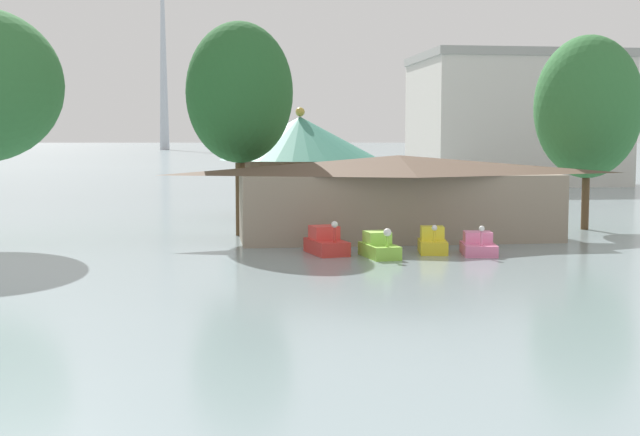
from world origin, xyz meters
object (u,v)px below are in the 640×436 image
object	(u,v)px
pedal_boat_yellow	(432,243)
green_roof_pavilion	(300,160)
distant_broadcast_tower	(163,18)
shoreline_tree_mid	(239,93)
background_building_block	(514,119)
shoreline_tree_right	(588,107)
pedal_boat_red	(326,243)
boathouse	(398,196)
pedal_boat_pink	(478,246)
pedal_boat_lime	(379,247)

from	to	relation	value
pedal_boat_yellow	green_roof_pavilion	distance (m)	22.41
green_roof_pavilion	distant_broadcast_tower	bearing A→B (deg)	94.33
shoreline_tree_mid	background_building_block	distance (m)	65.53
pedal_boat_yellow	shoreline_tree_right	xyz separation A→B (m)	(12.64, 9.84, 7.28)
shoreline_tree_right	background_building_block	xyz separation A→B (m)	(14.61, 53.71, 0.39)
background_building_block	distant_broadcast_tower	distance (m)	326.18
pedal_boat_red	background_building_block	xyz separation A→B (m)	(32.70, 63.18, 7.65)
boathouse	shoreline_tree_right	world-z (taller)	shoreline_tree_right
boathouse	distant_broadcast_tower	world-z (taller)	distant_broadcast_tower
pedal_boat_pink	boathouse	world-z (taller)	boathouse
pedal_boat_red	green_roof_pavilion	distance (m)	21.61
pedal_boat_red	shoreline_tree_mid	bearing A→B (deg)	-167.68
boathouse	pedal_boat_red	bearing A→B (deg)	-132.04
pedal_boat_lime	distant_broadcast_tower	distance (m)	387.06
boathouse	distant_broadcast_tower	xyz separation A→B (m)	(-31.13, 373.96, 59.47)
background_building_block	distant_broadcast_tower	size ratio (longest dim) A/B	0.17
boathouse	background_building_block	distance (m)	64.26
shoreline_tree_mid	background_building_block	world-z (taller)	background_building_block
pedal_boat_pink	boathouse	size ratio (longest dim) A/B	0.15
shoreline_tree_right	distant_broadcast_tower	world-z (taller)	distant_broadcast_tower
pedal_boat_red	pedal_boat_yellow	world-z (taller)	pedal_boat_red
green_roof_pavilion	background_building_block	distance (m)	52.73
pedal_boat_pink	pedal_boat_red	bearing A→B (deg)	-89.49
background_building_block	boathouse	bearing A→B (deg)	-115.68
pedal_boat_lime	green_roof_pavilion	bearing A→B (deg)	175.64
pedal_boat_lime	boathouse	xyz separation A→B (m)	(2.54, 7.11, 2.03)
pedal_boat_pink	shoreline_tree_mid	xyz separation A→B (m)	(-11.57, 10.15, 8.08)
green_roof_pavilion	distant_broadcast_tower	xyz separation A→B (m)	(-27.13, 358.19, 57.76)
pedal_boat_red	green_roof_pavilion	xyz separation A→B (m)	(0.96, 21.27, 3.68)
pedal_boat_yellow	shoreline_tree_mid	size ratio (longest dim) A/B	0.20
boathouse	distant_broadcast_tower	size ratio (longest dim) A/B	0.14
green_roof_pavilion	shoreline_tree_right	world-z (taller)	shoreline_tree_right
pedal_boat_red	pedal_boat_pink	world-z (taller)	pedal_boat_red
boathouse	pedal_boat_yellow	bearing A→B (deg)	-85.23
shoreline_tree_mid	shoreline_tree_right	bearing A→B (deg)	1.52
pedal_boat_lime	green_roof_pavilion	size ratio (longest dim) A/B	0.25
shoreline_tree_right	pedal_boat_pink	bearing A→B (deg)	-134.37
pedal_boat_lime	pedal_boat_pink	bearing A→B (deg)	85.83
green_roof_pavilion	shoreline_tree_mid	bearing A→B (deg)	-111.77
pedal_boat_pink	shoreline_tree_mid	bearing A→B (deg)	-121.29
pedal_boat_lime	boathouse	world-z (taller)	boathouse
pedal_boat_lime	shoreline_tree_right	size ratio (longest dim) A/B	0.24
pedal_boat_yellow	boathouse	bearing A→B (deg)	-165.53
pedal_boat_lime	background_building_block	world-z (taller)	background_building_block
pedal_boat_yellow	shoreline_tree_mid	world-z (taller)	shoreline_tree_mid
pedal_boat_yellow	pedal_boat_pink	bearing A→B (deg)	77.07
pedal_boat_red	pedal_boat_pink	distance (m)	7.69
shoreline_tree_mid	pedal_boat_pink	bearing A→B (deg)	-41.25
shoreline_tree_mid	background_building_block	xyz separation A→B (m)	(36.68, 54.30, -0.33)
green_roof_pavilion	pedal_boat_pink	bearing A→B (deg)	-73.62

